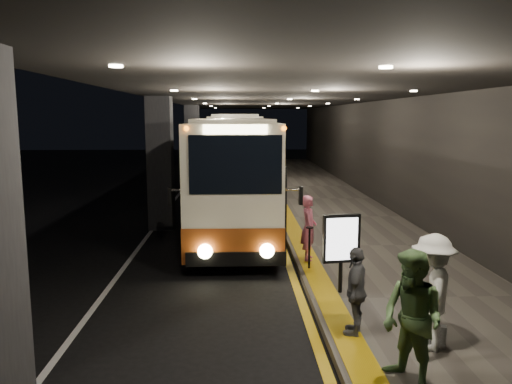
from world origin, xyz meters
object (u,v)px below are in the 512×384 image
object	(u,v)px
coach_second	(236,152)
stanchion_post	(309,248)
coach_third	(238,138)
passenger_boarding	(309,228)
passenger_waiting_grey	(356,291)
info_sign	(341,240)
bag_polka	(437,336)
coach_main	(236,177)
passenger_waiting_green	(412,319)
passenger_waiting_white	(432,292)

from	to	relation	value
coach_second	stanchion_post	size ratio (longest dim) A/B	11.91
coach_second	coach_third	size ratio (longest dim) A/B	0.97
coach_third	passenger_boarding	bearing A→B (deg)	-84.01
coach_second	passenger_waiting_grey	world-z (taller)	coach_second
info_sign	bag_polka	bearing A→B (deg)	-75.95
coach_main	passenger_waiting_green	distance (m)	10.79
stanchion_post	bag_polka	bearing A→B (deg)	-70.95
passenger_waiting_grey	info_sign	xyz separation A→B (m)	(0.16, 1.98, 0.36)
coach_second	coach_main	bearing A→B (deg)	-89.58
coach_third	stanchion_post	world-z (taller)	coach_third
coach_third	passenger_waiting_green	xyz separation A→B (m)	(2.21, -38.88, -0.75)
coach_main	coach_second	bearing A→B (deg)	90.68
passenger_waiting_white	coach_third	bearing A→B (deg)	-147.84
passenger_boarding	info_sign	bearing A→B (deg)	-164.52
passenger_boarding	coach_second	bearing A→B (deg)	14.52
coach_main	coach_second	world-z (taller)	coach_second
passenger_waiting_grey	stanchion_post	distance (m)	3.64
coach_second	info_sign	size ratio (longest dim) A/B	7.28
stanchion_post	coach_second	bearing A→B (deg)	96.07
coach_main	stanchion_post	bearing A→B (deg)	-71.09
passenger_waiting_green	stanchion_post	world-z (taller)	passenger_waiting_green
stanchion_post	info_sign	bearing A→B (deg)	-76.00
passenger_waiting_grey	stanchion_post	size ratio (longest dim) A/B	1.48
coach_second	passenger_boarding	size ratio (longest dim) A/B	7.25
passenger_waiting_white	passenger_boarding	bearing A→B (deg)	-138.41
coach_second	info_sign	distance (m)	18.21
coach_second	passenger_waiting_green	world-z (taller)	coach_second
passenger_boarding	bag_polka	size ratio (longest dim) A/B	4.81
passenger_waiting_green	passenger_waiting_grey	world-z (taller)	passenger_waiting_green
coach_main	bag_polka	xyz separation A→B (m)	(3.16, -9.40, -1.40)
coach_third	passenger_waiting_green	distance (m)	38.95
coach_main	passenger_boarding	world-z (taller)	coach_main
coach_main	passenger_waiting_grey	size ratio (longest dim) A/B	7.75
passenger_waiting_white	passenger_waiting_grey	xyz separation A→B (m)	(-1.05, 0.55, -0.17)
passenger_boarding	stanchion_post	world-z (taller)	passenger_boarding
passenger_boarding	passenger_waiting_white	world-z (taller)	passenger_waiting_white
passenger_waiting_green	info_sign	size ratio (longest dim) A/B	1.13
passenger_waiting_grey	info_sign	size ratio (longest dim) A/B	0.91
coach_main	coach_third	world-z (taller)	coach_third
passenger_waiting_white	stanchion_post	size ratio (longest dim) A/B	1.82
coach_main	passenger_boarding	bearing A→B (deg)	-67.30
passenger_waiting_green	passenger_boarding	bearing A→B (deg)	156.94
passenger_waiting_green	coach_main	bearing A→B (deg)	164.57
coach_second	passenger_waiting_green	xyz separation A→B (m)	(2.35, -21.68, -0.72)
passenger_waiting_grey	stanchion_post	bearing A→B (deg)	-154.17
bag_polka	info_sign	size ratio (longest dim) A/B	0.21
coach_third	passenger_boarding	size ratio (longest dim) A/B	7.44
passenger_boarding	info_sign	world-z (taller)	passenger_boarding
coach_main	passenger_waiting_grey	world-z (taller)	coach_main
coach_second	passenger_waiting_grey	xyz separation A→B (m)	(1.99, -20.06, -0.91)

